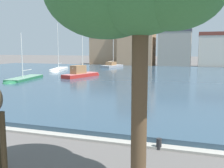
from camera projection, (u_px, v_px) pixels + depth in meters
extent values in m
cube|color=#334C60|center=(168.00, 79.00, 36.21)|extent=(90.81, 50.33, 0.37)
cube|color=#ADA89E|center=(111.00, 141.00, 12.28)|extent=(90.81, 0.50, 0.12)
cylinder|color=#382B19|center=(4.00, 149.00, 8.25)|extent=(0.18, 0.18, 2.48)
cube|color=red|center=(81.00, 77.00, 37.27)|extent=(3.44, 6.44, 0.84)
ellipsoid|color=red|center=(93.00, 75.00, 39.68)|extent=(2.13, 2.53, 0.80)
cube|color=#C7716E|center=(81.00, 74.00, 37.21)|extent=(3.38, 6.32, 0.06)
cube|color=#9E7047|center=(78.00, 69.00, 36.75)|extent=(1.79, 2.43, 1.17)
cylinder|color=silver|center=(82.00, 50.00, 37.13)|extent=(0.12, 0.12, 6.93)
cylinder|color=silver|center=(78.00, 68.00, 36.59)|extent=(0.69, 2.10, 0.08)
cube|color=#939399|center=(112.00, 67.00, 56.24)|extent=(3.68, 6.01, 0.82)
ellipsoid|color=#939399|center=(119.00, 66.00, 58.43)|extent=(2.47, 2.44, 0.78)
cube|color=#B1B1B5|center=(112.00, 65.00, 56.18)|extent=(3.60, 5.89, 0.06)
cube|color=#9E7047|center=(111.00, 63.00, 55.78)|extent=(2.04, 2.32, 0.72)
cylinder|color=silver|center=(113.00, 48.00, 56.01)|extent=(0.12, 0.12, 7.56)
cylinder|color=silver|center=(111.00, 61.00, 55.60)|extent=(0.61, 1.91, 0.08)
cube|color=white|center=(59.00, 70.00, 48.42)|extent=(3.88, 7.55, 0.76)
ellipsoid|color=white|center=(55.00, 72.00, 44.98)|extent=(2.36, 2.94, 0.72)
cube|color=silver|center=(59.00, 68.00, 48.37)|extent=(3.80, 7.40, 0.06)
cylinder|color=silver|center=(58.00, 46.00, 47.27)|extent=(0.12, 0.12, 8.26)
cylinder|color=silver|center=(60.00, 63.00, 48.97)|extent=(0.80, 2.48, 0.08)
cube|color=#236B42|center=(25.00, 80.00, 34.15)|extent=(2.92, 7.28, 0.67)
ellipsoid|color=#236B42|center=(11.00, 83.00, 30.86)|extent=(2.06, 2.70, 0.64)
cube|color=gray|center=(25.00, 77.00, 34.10)|extent=(2.86, 7.13, 0.06)
cylinder|color=silver|center=(22.00, 55.00, 33.19)|extent=(0.12, 0.12, 5.77)
cylinder|color=silver|center=(27.00, 70.00, 34.67)|extent=(0.44, 2.46, 0.08)
cylinder|color=brown|center=(139.00, 119.00, 7.49)|extent=(0.46, 0.46, 4.82)
cylinder|color=#232326|center=(159.00, 144.00, 11.42)|extent=(0.24, 0.24, 0.50)
cube|color=tan|center=(109.00, 51.00, 70.84)|extent=(8.72, 7.63, 7.47)
cube|color=#42424C|center=(109.00, 36.00, 70.27)|extent=(8.90, 7.79, 0.80)
cube|color=tan|center=(137.00, 42.00, 64.23)|extent=(8.60, 6.33, 12.14)
cube|color=brown|center=(137.00, 15.00, 63.35)|extent=(8.77, 6.45, 0.80)
cube|color=gray|center=(175.00, 50.00, 61.89)|extent=(7.43, 6.11, 8.32)
cube|color=#42424C|center=(175.00, 30.00, 61.27)|extent=(7.57, 6.23, 0.80)
cube|color=beige|center=(218.00, 52.00, 60.46)|extent=(8.70, 7.02, 7.37)
cube|color=brown|center=(219.00, 34.00, 59.90)|extent=(8.87, 7.16, 0.80)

